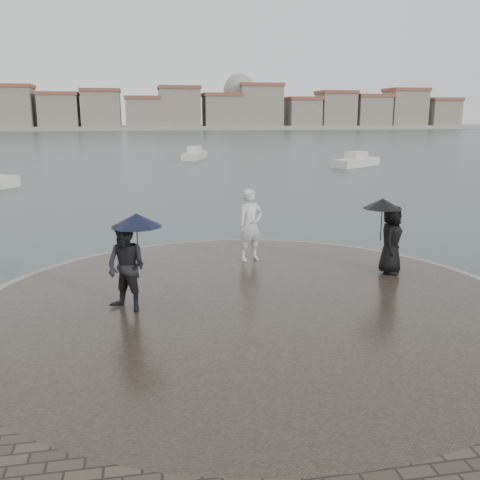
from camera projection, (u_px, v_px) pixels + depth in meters
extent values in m
plane|color=#2B3835|center=(296.00, 395.00, 8.56)|extent=(400.00, 400.00, 0.00)
cylinder|color=gray|center=(251.00, 309.00, 11.87)|extent=(12.50, 12.50, 0.32)
cylinder|color=#2D261E|center=(251.00, 309.00, 11.86)|extent=(11.90, 11.90, 0.36)
imported|color=silver|center=(251.00, 225.00, 14.98)|extent=(0.85, 0.68, 2.02)
imported|color=black|center=(126.00, 267.00, 11.09)|extent=(1.15, 1.11, 1.86)
cylinder|color=black|center=(138.00, 246.00, 11.14)|extent=(0.02, 0.02, 0.90)
cone|color=black|center=(136.00, 220.00, 11.01)|extent=(1.07, 1.07, 0.28)
imported|color=black|center=(391.00, 240.00, 13.74)|extent=(0.97, 1.03, 1.78)
cylinder|color=black|center=(381.00, 224.00, 13.70)|extent=(0.02, 0.02, 0.90)
cone|color=black|center=(383.00, 204.00, 13.58)|extent=(1.01, 1.01, 0.26)
cube|color=gray|center=(143.00, 128.00, 164.30)|extent=(260.00, 20.00, 1.20)
cube|color=gray|center=(12.00, 109.00, 153.42)|extent=(12.00, 10.00, 12.00)
cube|color=brown|center=(10.00, 86.00, 151.94)|extent=(12.60, 10.60, 1.00)
cube|color=gray|center=(59.00, 113.00, 156.03)|extent=(11.00, 10.00, 10.00)
cube|color=brown|center=(58.00, 94.00, 154.78)|extent=(11.60, 10.60, 1.00)
cube|color=gray|center=(102.00, 111.00, 158.12)|extent=(11.00, 10.00, 11.00)
cube|color=brown|center=(100.00, 90.00, 156.75)|extent=(11.60, 10.60, 1.00)
cube|color=gray|center=(143.00, 115.00, 160.54)|extent=(10.00, 10.00, 9.00)
cube|color=brown|center=(142.00, 98.00, 159.41)|extent=(10.60, 10.60, 1.00)
cube|color=gray|center=(179.00, 110.00, 162.22)|extent=(12.00, 10.00, 12.00)
cube|color=brown|center=(179.00, 88.00, 160.74)|extent=(12.60, 10.60, 1.00)
cube|color=gray|center=(222.00, 113.00, 164.83)|extent=(11.00, 10.00, 10.00)
cube|color=brown|center=(222.00, 95.00, 163.58)|extent=(11.60, 10.60, 1.00)
cube|color=gray|center=(260.00, 108.00, 166.69)|extent=(13.00, 10.00, 13.00)
cube|color=brown|center=(260.00, 85.00, 165.10)|extent=(13.60, 10.60, 1.00)
cube|color=gray|center=(302.00, 115.00, 169.72)|extent=(10.00, 10.00, 9.00)
cube|color=brown|center=(303.00, 99.00, 168.58)|extent=(10.60, 10.60, 1.00)
cube|color=gray|center=(335.00, 112.00, 171.51)|extent=(11.00, 10.00, 11.00)
cube|color=brown|center=(336.00, 92.00, 170.14)|extent=(11.60, 10.60, 1.00)
cube|color=gray|center=(370.00, 113.00, 173.82)|extent=(11.00, 10.00, 10.00)
cube|color=brown|center=(371.00, 96.00, 172.57)|extent=(11.60, 10.60, 1.00)
cube|color=gray|center=(405.00, 110.00, 175.80)|extent=(12.00, 10.00, 12.00)
cube|color=brown|center=(406.00, 90.00, 174.32)|extent=(12.60, 10.60, 1.00)
cube|color=gray|center=(440.00, 115.00, 178.52)|extent=(10.00, 10.00, 9.00)
cube|color=brown|center=(441.00, 99.00, 177.38)|extent=(10.60, 10.60, 1.00)
sphere|color=gray|center=(240.00, 90.00, 166.25)|extent=(10.00, 10.00, 10.00)
cube|color=beige|center=(356.00, 164.00, 46.68)|extent=(5.37, 4.57, 0.90)
cube|color=beige|center=(356.00, 157.00, 46.54)|extent=(2.32, 2.16, 0.90)
cube|color=beige|center=(195.00, 157.00, 54.67)|extent=(3.20, 5.73, 0.90)
cube|color=beige|center=(195.00, 151.00, 54.53)|extent=(1.75, 2.27, 0.90)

